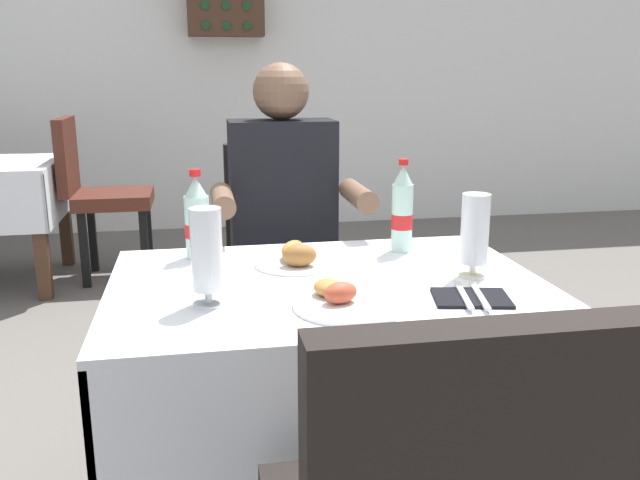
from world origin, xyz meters
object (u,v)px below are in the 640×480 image
object	(u,v)px
plate_far_diner	(296,257)
beer_glass_middle	(475,233)
napkin_cutlery_set	(471,297)
cola_bottle_primary	(197,220)
cola_bottle_secondary	(402,211)
background_chair_right	(98,188)
wall_bottle_rack	(225,7)
seated_diner_far	(285,227)
beer_glass_left	(207,255)
chair_far_diner_seat	(287,262)
main_dining_table	(327,347)
plate_near_camera	(345,300)

from	to	relation	value
plate_far_diner	beer_glass_middle	size ratio (longest dim) A/B	1.05
napkin_cutlery_set	cola_bottle_primary	bearing A→B (deg)	142.28
cola_bottle_primary	cola_bottle_secondary	world-z (taller)	cola_bottle_secondary
background_chair_right	wall_bottle_rack	distance (m)	1.82
seated_diner_far	beer_glass_left	xyz separation A→B (m)	(-0.28, -0.79, 0.13)
chair_far_diner_seat	plate_far_diner	world-z (taller)	chair_far_diner_seat
main_dining_table	cola_bottle_secondary	size ratio (longest dim) A/B	4.01
cola_bottle_primary	wall_bottle_rack	xyz separation A→B (m)	(0.26, 3.41, 0.86)
cola_bottle_secondary	seated_diner_far	bearing A→B (deg)	123.73
beer_glass_left	cola_bottle_secondary	xyz separation A→B (m)	(0.56, 0.37, 0.00)
beer_glass_middle	background_chair_right	xyz separation A→B (m)	(-1.26, 2.56, -0.28)
plate_far_diner	cola_bottle_primary	xyz separation A→B (m)	(-0.26, 0.13, 0.08)
plate_near_camera	cola_bottle_primary	size ratio (longest dim) A/B	1.02
cola_bottle_secondary	background_chair_right	xyz separation A→B (m)	(-1.16, 2.29, -0.29)
chair_far_diner_seat	napkin_cutlery_set	bearing A→B (deg)	-73.02
cola_bottle_secondary	napkin_cutlery_set	distance (m)	0.45
main_dining_table	chair_far_diner_seat	size ratio (longest dim) A/B	1.10
plate_near_camera	napkin_cutlery_set	bearing A→B (deg)	-1.96
chair_far_diner_seat	wall_bottle_rack	bearing A→B (deg)	91.01
napkin_cutlery_set	chair_far_diner_seat	bearing A→B (deg)	106.98
chair_far_diner_seat	cola_bottle_secondary	size ratio (longest dim) A/B	3.64
chair_far_diner_seat	beer_glass_left	distance (m)	0.99
plate_near_camera	main_dining_table	bearing A→B (deg)	90.81
main_dining_table	beer_glass_left	bearing A→B (deg)	-157.11
cola_bottle_primary	cola_bottle_secondary	xyz separation A→B (m)	(0.58, -0.03, 0.01)
main_dining_table	background_chair_right	bearing A→B (deg)	109.48
main_dining_table	napkin_cutlery_set	bearing A→B (deg)	-33.53
seated_diner_far	main_dining_table	bearing A→B (deg)	-88.39
cola_bottle_primary	wall_bottle_rack	bearing A→B (deg)	85.61
chair_far_diner_seat	napkin_cutlery_set	distance (m)	1.03
seated_diner_far	cola_bottle_secondary	world-z (taller)	seated_diner_far
beer_glass_left	background_chair_right	world-z (taller)	background_chair_right
cola_bottle_secondary	chair_far_diner_seat	bearing A→B (deg)	116.40
plate_near_camera	napkin_cutlery_set	world-z (taller)	plate_near_camera
background_chair_right	wall_bottle_rack	xyz separation A→B (m)	(0.84, 1.15, 1.13)
chair_far_diner_seat	background_chair_right	distance (m)	1.97
cola_bottle_secondary	napkin_cutlery_set	size ratio (longest dim) A/B	1.36
seated_diner_far	plate_far_diner	world-z (taller)	seated_diner_far
beer_glass_left	beer_glass_middle	bearing A→B (deg)	8.03
seated_diner_far	plate_far_diner	bearing A→B (deg)	-94.09
chair_far_diner_seat	main_dining_table	bearing A→B (deg)	-90.00
beer_glass_middle	chair_far_diner_seat	bearing A→B (deg)	114.61
seated_diner_far	wall_bottle_rack	distance (m)	3.17
plate_near_camera	wall_bottle_rack	size ratio (longest dim) A/B	0.45
main_dining_table	chair_far_diner_seat	bearing A→B (deg)	90.00
seated_diner_far	plate_far_diner	distance (m)	0.52
main_dining_table	beer_glass_middle	world-z (taller)	beer_glass_middle
plate_far_diner	beer_glass_middle	bearing A→B (deg)	-22.46
wall_bottle_rack	cola_bottle_secondary	bearing A→B (deg)	-84.75
cola_bottle_primary	napkin_cutlery_set	bearing A→B (deg)	-37.72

